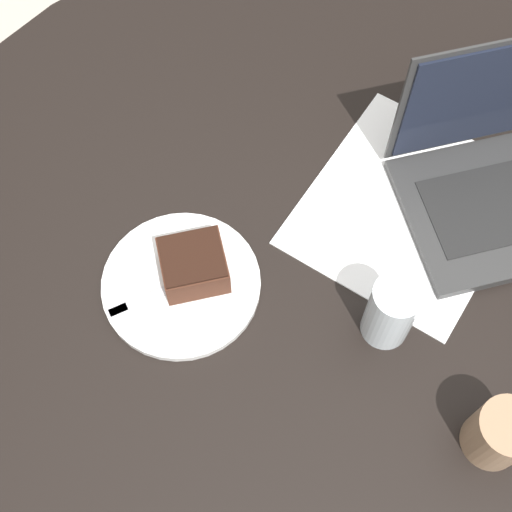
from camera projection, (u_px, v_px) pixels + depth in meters
The scene contains 8 objects.
ground_plane at pixel (300, 392), 1.72m from camera, with size 12.00×12.00×0.00m, color #B7AD9E.
dining_table at pixel (321, 287), 1.15m from camera, with size 1.35×1.35×0.75m.
paper_document at pixel (409, 208), 1.07m from camera, with size 0.41×0.38×0.00m.
plate at pixel (182, 284), 1.01m from camera, with size 0.23×0.23×0.01m.
cake_slice at pixel (194, 265), 0.99m from camera, with size 0.11×0.12×0.06m.
fork at pixel (154, 295), 0.99m from camera, with size 0.12×0.15×0.00m.
coffee_glass at pixel (500, 434), 0.88m from camera, with size 0.08×0.08×0.09m.
water_glass at pixel (392, 312), 0.93m from camera, with size 0.07×0.07×0.12m.
Camera 1 is at (-0.48, 0.00, 1.68)m, focal length 50.00 mm.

